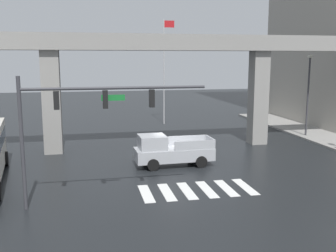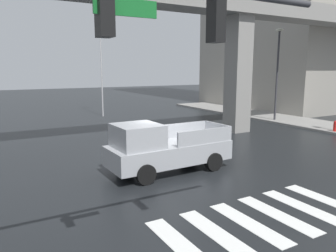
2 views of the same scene
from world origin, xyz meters
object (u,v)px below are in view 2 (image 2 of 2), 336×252
traffic_signal_mast (28,42)px  street_lamp_mid_block (278,64)px  pickup_truck (163,148)px  flagpole (102,44)px  fire_hydrant (335,127)px

traffic_signal_mast → street_lamp_mid_block: bearing=33.8°
pickup_truck → flagpole: size_ratio=0.47×
street_lamp_mid_block → fire_hydrant: size_ratio=8.52×
pickup_truck → fire_hydrant: 13.70m
street_lamp_mid_block → pickup_truck: bearing=-153.4°
pickup_truck → flagpole: 17.68m
fire_hydrant → street_lamp_mid_block: bearing=85.8°
fire_hydrant → flagpole: 19.33m
pickup_truck → flagpole: flagpole is taller
traffic_signal_mast → pickup_truck: bearing=47.8°
pickup_truck → traffic_signal_mast: bearing=-132.2°
fire_hydrant → flagpole: bearing=125.1°
traffic_signal_mast → flagpole: flagpole is taller
street_lamp_mid_block → traffic_signal_mast: bearing=-146.2°
fire_hydrant → pickup_truck: bearing=-173.6°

